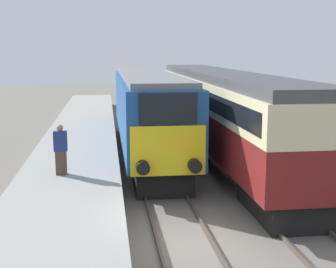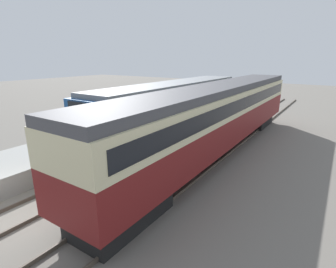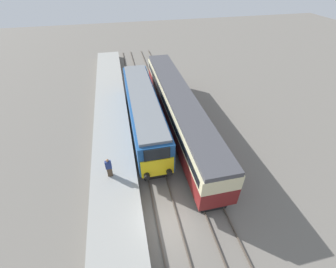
% 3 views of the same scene
% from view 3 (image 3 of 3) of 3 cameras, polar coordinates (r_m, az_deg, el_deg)
% --- Properties ---
extents(ground_plane, '(120.00, 120.00, 0.00)m').
position_cam_3_polar(ground_plane, '(16.30, -0.13, -21.49)').
color(ground_plane, slate).
extents(platform_left, '(3.50, 50.00, 0.93)m').
position_cam_3_polar(platform_left, '(21.06, -13.79, -3.28)').
color(platform_left, gray).
rests_on(platform_left, ground_plane).
extents(rails_near_track, '(1.51, 60.00, 0.14)m').
position_cam_3_polar(rails_near_track, '(19.19, -3.42, -8.64)').
color(rails_near_track, '#4C4238').
rests_on(rails_near_track, ground_plane).
extents(rails_far_track, '(1.50, 60.00, 0.14)m').
position_cam_3_polar(rails_far_track, '(19.80, 6.38, -7.02)').
color(rails_far_track, '#4C4238').
rests_on(rails_far_track, ground_plane).
extents(locomotive, '(2.70, 15.29, 4.00)m').
position_cam_3_polar(locomotive, '(22.26, -6.23, 6.00)').
color(locomotive, black).
rests_on(locomotive, ground_plane).
extents(passenger_carriage, '(2.75, 20.86, 4.09)m').
position_cam_3_polar(passenger_carriage, '(22.15, 2.73, 6.77)').
color(passenger_carriage, black).
rests_on(passenger_carriage, ground_plane).
extents(person_on_platform, '(0.44, 0.26, 1.71)m').
position_cam_3_polar(person_on_platform, '(17.43, -14.78, -8.25)').
color(person_on_platform, '#473828').
rests_on(person_on_platform, platform_left).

